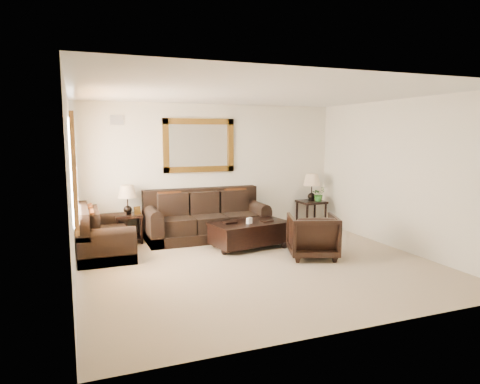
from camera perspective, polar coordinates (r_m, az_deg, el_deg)
name	(u,v)px	position (r m, az deg, el deg)	size (l,w,h in m)	color
room	(260,181)	(6.70, 2.62, 1.47)	(5.51, 5.01, 2.71)	gray
window	(74,169)	(7.02, -21.22, 2.88)	(0.07, 1.96, 1.66)	white
mirror	(199,145)	(8.90, -5.48, 6.19)	(1.50, 0.06, 1.10)	#543810
air_vent	(117,120)	(8.62, -16.10, 9.21)	(0.25, 0.02, 0.18)	#999999
sofa	(206,221)	(8.64, -4.57, -3.82)	(2.40, 1.03, 0.98)	black
loveseat	(101,237)	(7.77, -18.05, -5.77)	(0.91, 1.54, 0.86)	black
end_table_left	(128,205)	(8.46, -14.74, -1.73)	(0.51, 0.51, 1.12)	black
end_table_right	(312,192)	(9.72, 9.52, -0.06)	(0.55, 0.55, 1.20)	black
coffee_table	(250,232)	(7.90, 1.30, -5.33)	(1.51, 0.99, 0.59)	black
armchair	(313,234)	(7.38, 9.66, -5.51)	(0.79, 0.74, 0.81)	black
potted_plant	(318,196)	(9.70, 10.42, -0.47)	(0.29, 0.32, 0.25)	#21561D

